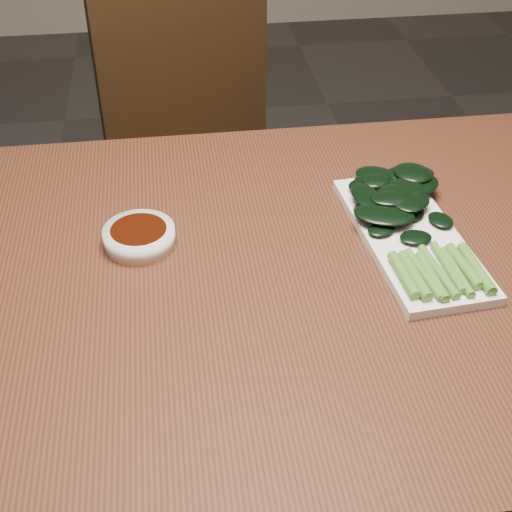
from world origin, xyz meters
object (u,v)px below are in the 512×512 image
Objects in this scene: sauce_bowl at (139,236)px; serving_plate at (410,237)px; chair_far at (206,173)px; gai_lan at (404,205)px; table at (279,306)px.

sauce_bowl is 0.31× the size of serving_plate.
chair_far reaches higher than sauce_bowl.
gai_lan is (0.00, 0.05, 0.02)m from serving_plate.
gai_lan reaches higher than sauce_bowl.
sauce_bowl is 0.30× the size of gai_lan.
table is 4.15× the size of gai_lan.
chair_far is 2.71× the size of serving_plate.
sauce_bowl is at bearing 173.41° from serving_plate.
sauce_bowl is at bearing 157.25° from table.
gai_lan is at bearing 85.58° from serving_plate.
gai_lan is at bearing -83.61° from chair_far.
table is 1.57× the size of chair_far.
serving_plate is 0.97× the size of gai_lan.
serving_plate is 0.06m from gai_lan.
sauce_bowl is at bearing -179.00° from gai_lan.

